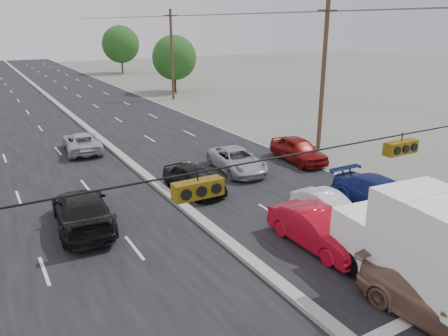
{
  "coord_description": "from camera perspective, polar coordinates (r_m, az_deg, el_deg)",
  "views": [
    {
      "loc": [
        -8.11,
        -7.23,
        8.59
      ],
      "look_at": [
        1.49,
        9.27,
        2.2
      ],
      "focal_mm": 35.0,
      "sensor_mm": 36.0,
      "label": 1
    }
  ],
  "objects": [
    {
      "name": "road_surface",
      "position": [
        39.06,
        -17.53,
        4.94
      ],
      "size": [
        20.0,
        160.0,
        0.02
      ],
      "primitive_type": "cube",
      "color": "black",
      "rests_on": "ground"
    },
    {
      "name": "center_median",
      "position": [
        39.04,
        -17.54,
        5.08
      ],
      "size": [
        0.5,
        160.0,
        0.2
      ],
      "primitive_type": "cube",
      "color": "gray",
      "rests_on": "ground"
    },
    {
      "name": "utility_pole_right_b",
      "position": [
        30.51,
        12.81,
        11.51
      ],
      "size": [
        1.6,
        0.3,
        10.0
      ],
      "color": "#422D1E",
      "rests_on": "ground"
    },
    {
      "name": "utility_pole_right_c",
      "position": [
        51.65,
        -6.83,
        14.51
      ],
      "size": [
        1.6,
        0.3,
        10.0
      ],
      "color": "#422D1E",
      "rests_on": "ground"
    },
    {
      "name": "traffic_signals",
      "position": [
        12.34,
        21.82,
        2.64
      ],
      "size": [
        25.0,
        0.3,
        0.54
      ],
      "color": "black",
      "rests_on": "ground"
    },
    {
      "name": "tree_right_mid",
      "position": [
        57.27,
        -6.51,
        14.13
      ],
      "size": [
        5.6,
        5.6,
        7.14
      ],
      "color": "#382619",
      "rests_on": "ground"
    },
    {
      "name": "tree_right_far",
      "position": [
        80.99,
        -13.34,
        15.46
      ],
      "size": [
        6.4,
        6.4,
        8.16
      ],
      "color": "#382619",
      "rests_on": "ground"
    },
    {
      "name": "box_truck",
      "position": [
        15.06,
        26.3,
        -10.15
      ],
      "size": [
        3.15,
        7.32,
        3.61
      ],
      "rotation": [
        0.0,
        0.0,
        -0.1
      ],
      "color": "black",
      "rests_on": "ground"
    },
    {
      "name": "tan_sedan",
      "position": [
        14.96,
        26.58,
        -15.29
      ],
      "size": [
        2.59,
        5.35,
        1.5
      ],
      "primitive_type": "imported",
      "rotation": [
        0.0,
        0.0,
        0.1
      ],
      "color": "#89634A",
      "rests_on": "ground"
    },
    {
      "name": "red_sedan",
      "position": [
        17.9,
        12.17,
        -7.86
      ],
      "size": [
        1.73,
        4.68,
        1.53
      ],
      "primitive_type": "imported",
      "rotation": [
        0.0,
        0.0,
        0.02
      ],
      "color": "#B90B1E",
      "rests_on": "ground"
    },
    {
      "name": "queue_car_a",
      "position": [
        23.09,
        -3.97,
        -1.46
      ],
      "size": [
        2.27,
        4.43,
        1.44
      ],
      "primitive_type": "imported",
      "rotation": [
        0.0,
        0.0,
        0.14
      ],
      "color": "black",
      "rests_on": "ground"
    },
    {
      "name": "queue_car_b",
      "position": [
        20.32,
        13.52,
        -5.06
      ],
      "size": [
        1.47,
        3.92,
        1.28
      ],
      "primitive_type": "imported",
      "rotation": [
        0.0,
        0.0,
        0.03
      ],
      "color": "white",
      "rests_on": "ground"
    },
    {
      "name": "queue_car_c",
      "position": [
        26.28,
        1.68,
        0.99
      ],
      "size": [
        2.76,
        5.13,
        1.37
      ],
      "primitive_type": "imported",
      "rotation": [
        0.0,
        0.0,
        -0.1
      ],
      "color": "#A8ABB0",
      "rests_on": "ground"
    },
    {
      "name": "queue_car_d",
      "position": [
        21.86,
        19.98,
        -3.57
      ],
      "size": [
        2.36,
        5.49,
        1.58
      ],
      "primitive_type": "imported",
      "rotation": [
        0.0,
        0.0,
        -0.03
      ],
      "color": "navy",
      "rests_on": "ground"
    },
    {
      "name": "queue_car_e",
      "position": [
        28.49,
        9.68,
        2.34
      ],
      "size": [
        2.16,
        4.72,
        1.57
      ],
      "primitive_type": "imported",
      "rotation": [
        0.0,
        0.0,
        -0.07
      ],
      "color": "maroon",
      "rests_on": "ground"
    },
    {
      "name": "oncoming_near",
      "position": [
        20.0,
        -18.01,
        -5.35
      ],
      "size": [
        2.74,
        5.73,
        1.61
      ],
      "primitive_type": "imported",
      "rotation": [
        0.0,
        0.0,
        3.05
      ],
      "color": "black",
      "rests_on": "ground"
    },
    {
      "name": "oncoming_far",
      "position": [
        31.83,
        -18.08,
        3.19
      ],
      "size": [
        2.74,
        5.09,
        1.36
      ],
      "primitive_type": "imported",
      "rotation": [
        0.0,
        0.0,
        3.04
      ],
      "color": "#ADAEB5",
      "rests_on": "ground"
    }
  ]
}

